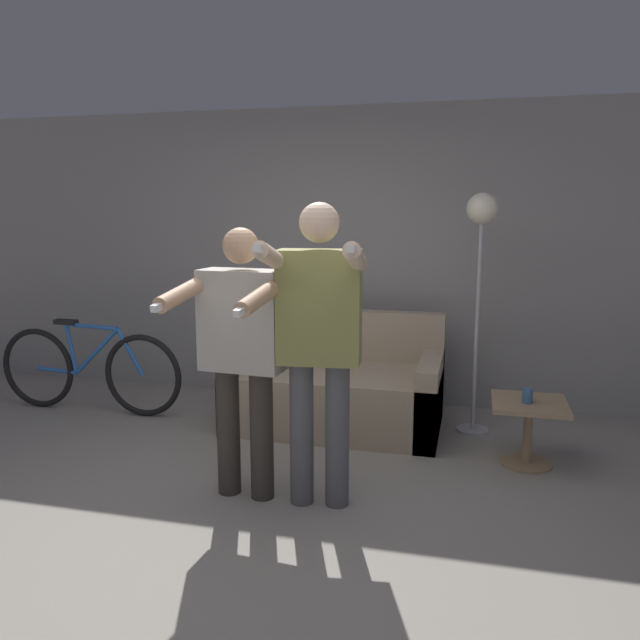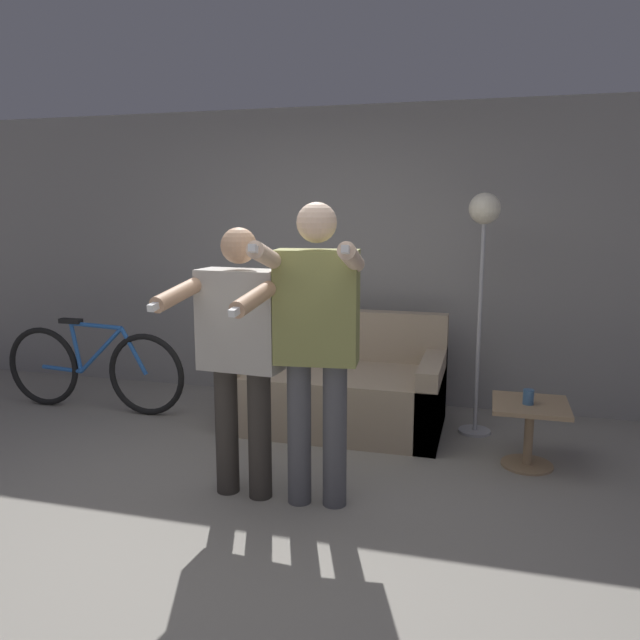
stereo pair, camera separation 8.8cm
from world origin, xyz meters
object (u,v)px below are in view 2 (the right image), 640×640
Objects in this scene: person_right at (316,333)px; floor_lamp at (483,240)px; side_table at (530,420)px; couch at (338,390)px; bicycle at (93,369)px; cat at (300,298)px; cup at (528,397)px; person_left at (240,344)px.

floor_lamp is at bearing 53.51° from person_right.
side_table is (1.23, 0.92, -0.71)m from person_right.
couch is 3.35× the size of side_table.
side_table is at bearing -4.32° from bicycle.
cat is 1.05× the size of side_table.
person_right reaches higher than bicycle.
floor_lamp reaches higher than couch.
couch is 0.96× the size of bicycle.
cup is (0.35, -0.60, -1.00)m from floor_lamp.
cat is at bearing 155.16° from cup.
cat is (-0.43, 0.36, 0.68)m from couch.
bicycle is at bearing 175.68° from side_table.
person_left is 0.88× the size of floor_lamp.
person_left is at bearing -152.10° from cup.
couch is at bearing 83.58° from person_left.
cup is at bearing -19.17° from couch.
couch reaches higher than side_table.
person_right is at bearing -69.90° from cat.
person_right is 2.70m from bicycle.
person_left is 0.48m from person_right.
floor_lamp is at bearing 5.36° from bicycle.
floor_lamp reaches higher than person_left.
cat reaches higher than bicycle.
floor_lamp is (1.34, 1.49, 0.55)m from person_left.
cat is 2.14m from side_table.
bicycle is at bearing -161.76° from cat.
person_left is 0.92× the size of person_right.
cup is (1.68, 0.89, -0.45)m from person_left.
side_table is at bearing -23.85° from cat.
floor_lamp is (0.87, 1.49, 0.46)m from person_right.
couch is 3.20× the size of cat.
floor_lamp is at bearing 52.39° from person_left.
floor_lamp is at bearing -9.70° from cat.
person_right is 1.69m from side_table.
person_left is 3.29× the size of side_table.
bicycle is at bearing 175.17° from cup.
bicycle is (-3.20, -0.30, -1.13)m from floor_lamp.
couch is 1.62m from floor_lamp.
person_right is 1.86m from cat.
floor_lamp is at bearing 5.66° from couch.
floor_lamp is at bearing 122.57° from side_table.
person_right is 3.57× the size of side_table.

